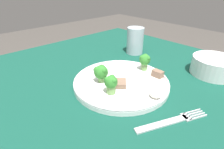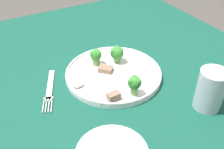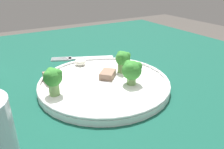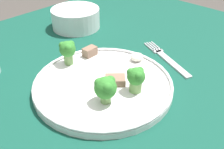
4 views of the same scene
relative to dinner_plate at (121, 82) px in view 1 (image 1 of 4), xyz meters
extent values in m
cube|color=#114738|center=(0.04, -0.03, -0.02)|extent=(1.06, 1.00, 0.03)
cylinder|color=brown|center=(-0.43, 0.41, -0.39)|extent=(0.06, 0.06, 0.71)
cylinder|color=white|center=(0.00, 0.00, 0.00)|extent=(0.27, 0.27, 0.01)
torus|color=white|center=(0.00, 0.00, 0.01)|extent=(0.27, 0.27, 0.01)
cube|color=silver|center=(0.17, -0.05, -0.01)|extent=(0.06, 0.12, 0.00)
cube|color=silver|center=(0.19, 0.01, -0.01)|extent=(0.03, 0.02, 0.00)
cube|color=silver|center=(0.21, 0.02, -0.01)|extent=(0.02, 0.05, 0.00)
cube|color=silver|center=(0.21, 0.03, -0.01)|extent=(0.02, 0.05, 0.00)
cube|color=silver|center=(0.20, 0.03, -0.01)|extent=(0.02, 0.05, 0.00)
cube|color=silver|center=(0.20, 0.03, -0.01)|extent=(0.02, 0.05, 0.00)
cylinder|color=white|center=(0.15, 0.26, 0.02)|extent=(0.14, 0.14, 0.06)
cylinder|color=silver|center=(0.15, 0.26, 0.01)|extent=(0.11, 0.11, 0.04)
cylinder|color=#B2C1CC|center=(-0.14, 0.22, 0.04)|extent=(0.07, 0.07, 0.10)
cylinder|color=silver|center=(-0.14, 0.22, 0.02)|extent=(0.06, 0.06, 0.06)
cylinder|color=#709E56|center=(0.02, -0.06, 0.01)|extent=(0.02, 0.02, 0.02)
sphere|color=#337F2D|center=(0.02, -0.06, 0.04)|extent=(0.03, 0.03, 0.03)
sphere|color=#337F2D|center=(0.03, -0.06, 0.04)|extent=(0.02, 0.02, 0.02)
sphere|color=#337F2D|center=(0.02, -0.05, 0.04)|extent=(0.02, 0.02, 0.02)
sphere|color=#337F2D|center=(0.02, -0.07, 0.04)|extent=(0.02, 0.02, 0.02)
cylinder|color=#709E56|center=(0.00, 0.11, 0.01)|extent=(0.02, 0.02, 0.02)
sphere|color=#337F2D|center=(0.00, 0.11, 0.04)|extent=(0.03, 0.03, 0.03)
sphere|color=#337F2D|center=(0.01, 0.11, 0.05)|extent=(0.02, 0.02, 0.02)
sphere|color=#337F2D|center=(-0.01, 0.11, 0.05)|extent=(0.02, 0.02, 0.02)
sphere|color=#337F2D|center=(-0.01, 0.10, 0.05)|extent=(0.02, 0.02, 0.02)
cylinder|color=#709E56|center=(-0.04, -0.04, 0.01)|extent=(0.02, 0.02, 0.02)
sphere|color=#337F2D|center=(-0.04, -0.04, 0.03)|extent=(0.04, 0.04, 0.04)
sphere|color=#337F2D|center=(-0.02, -0.04, 0.04)|extent=(0.02, 0.02, 0.02)
sphere|color=#337F2D|center=(-0.04, -0.03, 0.04)|extent=(0.02, 0.02, 0.02)
sphere|color=#337F2D|center=(-0.04, -0.05, 0.04)|extent=(0.02, 0.02, 0.02)
cube|color=#846651|center=(0.06, 0.10, 0.01)|extent=(0.03, 0.02, 0.02)
cube|color=#846651|center=(0.02, -0.02, 0.01)|extent=(0.05, 0.05, 0.01)
ellipsoid|color=silver|center=(0.11, 0.01, 0.01)|extent=(0.03, 0.03, 0.02)
camera|label=1|loc=(0.30, -0.31, 0.26)|focal=28.00mm
camera|label=2|loc=(0.30, 0.52, 0.44)|focal=42.00mm
camera|label=3|loc=(-0.36, 0.19, 0.21)|focal=35.00mm
camera|label=4|loc=(-0.29, -0.30, 0.30)|focal=42.00mm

